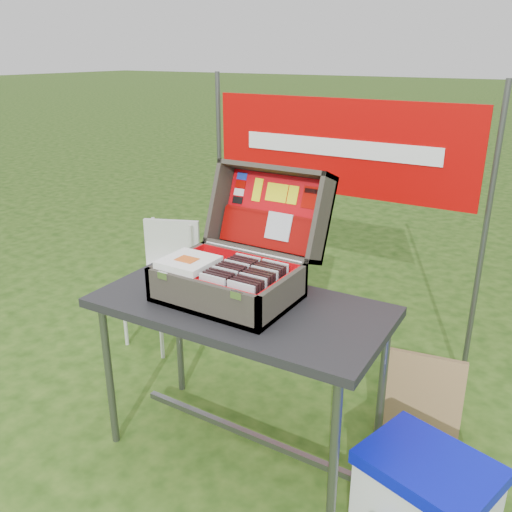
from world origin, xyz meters
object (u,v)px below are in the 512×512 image
Objects in this scene: chair at (157,286)px; suitcase at (235,240)px; cooler at (424,504)px; cardboard_box at (420,397)px; table at (241,381)px.

suitcase is at bearing -52.07° from chair.
cooler is 0.70m from cardboard_box.
cardboard_box is at bearing 123.19° from cooler.
table is 3.04× the size of cardboard_box.
table is 0.66m from suitcase.
suitcase reaches higher than chair.
chair is 1.74m from cardboard_box.
suitcase is at bearing -154.00° from cardboard_box.
cardboard_box is at bearing -23.55° from chair.
table is at bearing -53.20° from chair.
cooler is at bearing -8.53° from suitcase.
suitcase is 1.24m from cardboard_box.
cooler is (0.88, -0.08, -0.19)m from table.
cooler is at bearing -6.87° from table.
chair reaches higher than table.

